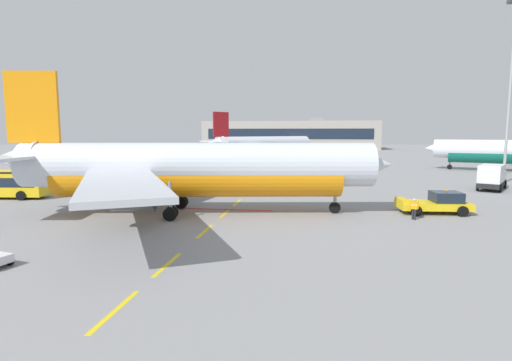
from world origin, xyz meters
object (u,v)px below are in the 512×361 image
Objects in this scene: airliner_foreground at (192,169)px; pushback_tug at (436,203)px; apron_light_mast_far at (512,70)px; airliner_far_center at (263,145)px; catering_truck at (492,177)px; ground_crew_worker at (414,207)px.

airliner_foreground is 21.64m from pushback_tug.
airliner_foreground is 1.39× the size of apron_light_mast_far.
catering_truck is at bearing -55.43° from airliner_far_center.
catering_truck is 0.29× the size of apron_light_mast_far.
pushback_tug is 0.25× the size of apron_light_mast_far.
pushback_tug is 0.21× the size of airliner_far_center.
ground_crew_worker is 0.07× the size of apron_light_mast_far.
airliner_far_center is 4.02× the size of catering_truck.
airliner_foreground is 1.19× the size of airliner_far_center.
catering_truck is 16.74m from apron_light_mast_far.
airliner_foreground reaches higher than ground_crew_worker.
apron_light_mast_far is (4.78, 7.93, 13.95)m from catering_truck.
ground_crew_worker is at bearing -73.04° from airliner_far_center.
apron_light_mast_far reaches higher than ground_crew_worker.
airliner_foreground is 18.82m from ground_crew_worker.
airliner_foreground is 37.97m from catering_truck.
apron_light_mast_far reaches higher than airliner_foreground.
airliner_foreground reaches higher than airliner_far_center.
airliner_far_center is at bearing 124.57° from catering_truck.
pushback_tug is at bearing -124.19° from catering_truck.
ground_crew_worker is at bearing -123.97° from apron_light_mast_far.
ground_crew_worker is at bearing -129.50° from pushback_tug.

